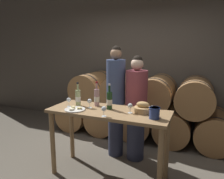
% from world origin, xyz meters
% --- Properties ---
extents(ground_plane, '(10.00, 10.00, 0.00)m').
position_xyz_m(ground_plane, '(0.00, 0.00, 0.00)').
color(ground_plane, '#665E51').
extents(stone_wall_back, '(10.00, 0.12, 3.20)m').
position_xyz_m(stone_wall_back, '(0.00, 2.06, 1.60)').
color(stone_wall_back, '#60594F').
rests_on(stone_wall_back, ground_plane).
extents(barrel_stack, '(3.30, 0.92, 1.20)m').
position_xyz_m(barrel_stack, '(-0.00, 1.48, 0.56)').
color(barrel_stack, '#9E7042').
rests_on(barrel_stack, ground_plane).
extents(tasting_table, '(1.57, 0.59, 0.92)m').
position_xyz_m(tasting_table, '(0.00, 0.00, 0.77)').
color(tasting_table, '#99754C').
rests_on(tasting_table, ground_plane).
extents(person_left, '(0.29, 0.29, 1.73)m').
position_xyz_m(person_left, '(-0.13, 0.59, 0.90)').
color(person_left, '#2D334C').
rests_on(person_left, ground_plane).
extents(person_right, '(0.32, 0.32, 1.60)m').
position_xyz_m(person_right, '(0.20, 0.59, 0.81)').
color(person_right, '#2D334C').
rests_on(person_right, ground_plane).
extents(wine_bottle_red, '(0.07, 0.07, 0.34)m').
position_xyz_m(wine_bottle_red, '(-0.01, 0.05, 1.04)').
color(wine_bottle_red, '#193819').
rests_on(wine_bottle_red, tasting_table).
extents(wine_bottle_white, '(0.07, 0.07, 0.32)m').
position_xyz_m(wine_bottle_white, '(-0.48, 0.05, 1.03)').
color(wine_bottle_white, '#ADBC7F').
rests_on(wine_bottle_white, tasting_table).
extents(wine_bottle_rose, '(0.07, 0.07, 0.34)m').
position_xyz_m(wine_bottle_rose, '(-0.23, 0.13, 1.04)').
color(wine_bottle_rose, '#BC8E93').
rests_on(wine_bottle_rose, tasting_table).
extents(blue_crock, '(0.13, 0.13, 0.13)m').
position_xyz_m(blue_crock, '(0.61, -0.10, 0.99)').
color(blue_crock, navy).
rests_on(blue_crock, tasting_table).
extents(bread_basket, '(0.22, 0.22, 0.14)m').
position_xyz_m(bread_basket, '(0.43, 0.07, 0.98)').
color(bread_basket, tan).
rests_on(bread_basket, tasting_table).
extents(cheese_plate, '(0.27, 0.27, 0.04)m').
position_xyz_m(cheese_plate, '(-0.40, -0.16, 0.93)').
color(cheese_plate, white).
rests_on(cheese_plate, tasting_table).
extents(wine_glass_far_left, '(0.06, 0.06, 0.12)m').
position_xyz_m(wine_glass_far_left, '(-0.57, -0.05, 1.01)').
color(wine_glass_far_left, white).
rests_on(wine_glass_far_left, tasting_table).
extents(wine_glass_left, '(0.06, 0.06, 0.12)m').
position_xyz_m(wine_glass_left, '(-0.28, 0.01, 1.01)').
color(wine_glass_left, white).
rests_on(wine_glass_left, tasting_table).
extents(wine_glass_center, '(0.06, 0.06, 0.12)m').
position_xyz_m(wine_glass_center, '(0.05, -0.25, 1.01)').
color(wine_glass_center, white).
rests_on(wine_glass_center, tasting_table).
extents(wine_glass_right, '(0.06, 0.06, 0.12)m').
position_xyz_m(wine_glass_right, '(0.29, -0.01, 1.01)').
color(wine_glass_right, white).
rests_on(wine_glass_right, tasting_table).
extents(wine_glass_far_right, '(0.06, 0.06, 0.12)m').
position_xyz_m(wine_glass_far_right, '(0.56, -0.01, 1.01)').
color(wine_glass_far_right, white).
rests_on(wine_glass_far_right, tasting_table).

